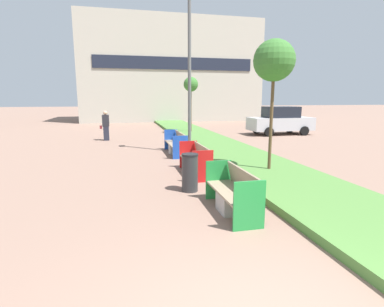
{
  "coord_description": "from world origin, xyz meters",
  "views": [
    {
      "loc": [
        -1.29,
        -2.1,
        2.41
      ],
      "look_at": [
        0.9,
        7.42,
        0.6
      ],
      "focal_mm": 28.0,
      "sensor_mm": 36.0,
      "label": 1
    }
  ],
  "objects_px": {
    "bench_blue_frame": "(176,145)",
    "litter_bin": "(190,173)",
    "bench_green_frame": "(233,196)",
    "street_lamp_post": "(189,57)",
    "pedestrian_walking": "(106,126)",
    "bench_red_frame": "(196,163)",
    "sapling_tree_near": "(274,61)",
    "sapling_tree_far": "(191,85)",
    "parked_car_distant": "(280,121)"
  },
  "relations": [
    {
      "from": "bench_blue_frame",
      "to": "litter_bin",
      "type": "relative_size",
      "value": 2.46
    },
    {
      "from": "bench_green_frame",
      "to": "street_lamp_post",
      "type": "height_order",
      "value": "street_lamp_post"
    },
    {
      "from": "bench_green_frame",
      "to": "pedestrian_walking",
      "type": "xyz_separation_m",
      "value": [
        -3.2,
        12.05,
        0.5
      ]
    },
    {
      "from": "bench_red_frame",
      "to": "litter_bin",
      "type": "bearing_deg",
      "value": -108.72
    },
    {
      "from": "bench_red_frame",
      "to": "sapling_tree_near",
      "type": "distance_m",
      "value": 3.92
    },
    {
      "from": "bench_green_frame",
      "to": "litter_bin",
      "type": "distance_m",
      "value": 1.75
    },
    {
      "from": "bench_blue_frame",
      "to": "street_lamp_post",
      "type": "bearing_deg",
      "value": 1.04
    },
    {
      "from": "street_lamp_post",
      "to": "sapling_tree_far",
      "type": "relative_size",
      "value": 1.96
    },
    {
      "from": "bench_green_frame",
      "to": "pedestrian_walking",
      "type": "relative_size",
      "value": 1.11
    },
    {
      "from": "sapling_tree_near",
      "to": "pedestrian_walking",
      "type": "distance_m",
      "value": 11.06
    },
    {
      "from": "bench_red_frame",
      "to": "sapling_tree_far",
      "type": "xyz_separation_m",
      "value": [
        2.29,
        10.85,
        2.9
      ]
    },
    {
      "from": "bench_red_frame",
      "to": "pedestrian_walking",
      "type": "distance_m",
      "value": 9.28
    },
    {
      "from": "bench_red_frame",
      "to": "pedestrian_walking",
      "type": "relative_size",
      "value": 1.19
    },
    {
      "from": "sapling_tree_near",
      "to": "pedestrian_walking",
      "type": "relative_size",
      "value": 2.44
    },
    {
      "from": "bench_blue_frame",
      "to": "sapling_tree_near",
      "type": "xyz_separation_m",
      "value": [
        2.28,
        -4.23,
        3.12
      ]
    },
    {
      "from": "bench_blue_frame",
      "to": "street_lamp_post",
      "type": "relative_size",
      "value": 0.33
    },
    {
      "from": "bench_green_frame",
      "to": "sapling_tree_near",
      "type": "xyz_separation_m",
      "value": [
        2.29,
        2.82,
        3.14
      ]
    },
    {
      "from": "bench_green_frame",
      "to": "parked_car_distant",
      "type": "relative_size",
      "value": 0.45
    },
    {
      "from": "pedestrian_walking",
      "to": "bench_green_frame",
      "type": "bearing_deg",
      "value": -75.11
    },
    {
      "from": "bench_red_frame",
      "to": "bench_blue_frame",
      "type": "xyz_separation_m",
      "value": [
        0.01,
        3.69,
        0.01
      ]
    },
    {
      "from": "street_lamp_post",
      "to": "parked_car_distant",
      "type": "xyz_separation_m",
      "value": [
        7.42,
        5.42,
        -3.2
      ]
    },
    {
      "from": "sapling_tree_near",
      "to": "pedestrian_walking",
      "type": "bearing_deg",
      "value": 120.75
    },
    {
      "from": "litter_bin",
      "to": "sapling_tree_near",
      "type": "xyz_separation_m",
      "value": [
        2.87,
        1.17,
        3.0
      ]
    },
    {
      "from": "street_lamp_post",
      "to": "sapling_tree_far",
      "type": "distance_m",
      "value": 7.39
    },
    {
      "from": "bench_red_frame",
      "to": "sapling_tree_near",
      "type": "height_order",
      "value": "sapling_tree_near"
    },
    {
      "from": "parked_car_distant",
      "to": "bench_red_frame",
      "type": "bearing_deg",
      "value": -131.54
    },
    {
      "from": "bench_red_frame",
      "to": "bench_blue_frame",
      "type": "distance_m",
      "value": 3.69
    },
    {
      "from": "bench_red_frame",
      "to": "bench_blue_frame",
      "type": "relative_size",
      "value": 0.83
    },
    {
      "from": "bench_red_frame",
      "to": "litter_bin",
      "type": "distance_m",
      "value": 1.81
    },
    {
      "from": "bench_green_frame",
      "to": "sapling_tree_near",
      "type": "bearing_deg",
      "value": 50.89
    },
    {
      "from": "sapling_tree_far",
      "to": "bench_blue_frame",
      "type": "bearing_deg",
      "value": -107.7
    },
    {
      "from": "bench_green_frame",
      "to": "bench_red_frame",
      "type": "bearing_deg",
      "value": 89.97
    },
    {
      "from": "bench_green_frame",
      "to": "parked_car_distant",
      "type": "distance_m",
      "value": 14.85
    },
    {
      "from": "litter_bin",
      "to": "street_lamp_post",
      "type": "bearing_deg",
      "value": 77.57
    },
    {
      "from": "bench_red_frame",
      "to": "bench_green_frame",
      "type": "bearing_deg",
      "value": -90.03
    },
    {
      "from": "bench_red_frame",
      "to": "street_lamp_post",
      "type": "bearing_deg",
      "value": 80.6
    },
    {
      "from": "bench_red_frame",
      "to": "litter_bin",
      "type": "height_order",
      "value": "litter_bin"
    },
    {
      "from": "litter_bin",
      "to": "street_lamp_post",
      "type": "distance_m",
      "value": 6.62
    },
    {
      "from": "bench_red_frame",
      "to": "sapling_tree_near",
      "type": "bearing_deg",
      "value": -13.22
    },
    {
      "from": "sapling_tree_far",
      "to": "pedestrian_walking",
      "type": "relative_size",
      "value": 2.24
    },
    {
      "from": "street_lamp_post",
      "to": "bench_blue_frame",
      "type": "bearing_deg",
      "value": -178.96
    },
    {
      "from": "pedestrian_walking",
      "to": "sapling_tree_near",
      "type": "bearing_deg",
      "value": -59.25
    },
    {
      "from": "pedestrian_walking",
      "to": "parked_car_distant",
      "type": "distance_m",
      "value": 11.25
    },
    {
      "from": "sapling_tree_near",
      "to": "parked_car_distant",
      "type": "relative_size",
      "value": 0.99
    },
    {
      "from": "bench_red_frame",
      "to": "street_lamp_post",
      "type": "distance_m",
      "value": 5.3
    },
    {
      "from": "street_lamp_post",
      "to": "pedestrian_walking",
      "type": "xyz_separation_m",
      "value": [
        -3.82,
        4.99,
        -3.25
      ]
    },
    {
      "from": "parked_car_distant",
      "to": "litter_bin",
      "type": "bearing_deg",
      "value": -128.66
    },
    {
      "from": "litter_bin",
      "to": "sapling_tree_far",
      "type": "distance_m",
      "value": 13.18
    },
    {
      "from": "bench_blue_frame",
      "to": "pedestrian_walking",
      "type": "relative_size",
      "value": 1.44
    },
    {
      "from": "sapling_tree_far",
      "to": "pedestrian_walking",
      "type": "height_order",
      "value": "sapling_tree_far"
    }
  ]
}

